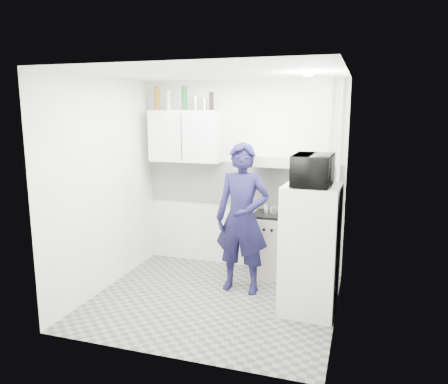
% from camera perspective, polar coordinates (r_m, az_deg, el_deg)
% --- Properties ---
extents(floor, '(2.80, 2.80, 0.00)m').
position_cam_1_polar(floor, '(5.30, -1.49, -13.97)').
color(floor, slate).
rests_on(floor, ground).
extents(ceiling, '(2.80, 2.80, 0.00)m').
position_cam_1_polar(ceiling, '(4.82, -1.65, 15.33)').
color(ceiling, white).
rests_on(ceiling, wall_back).
extents(wall_back, '(2.80, 0.00, 2.80)m').
position_cam_1_polar(wall_back, '(6.07, 2.35, 2.10)').
color(wall_back, white).
rests_on(wall_back, floor).
extents(wall_left, '(0.00, 2.60, 2.60)m').
position_cam_1_polar(wall_left, '(5.51, -15.44, 0.82)').
color(wall_left, white).
rests_on(wall_left, floor).
extents(wall_right, '(0.00, 2.60, 2.60)m').
position_cam_1_polar(wall_right, '(4.63, 15.01, -1.03)').
color(wall_right, white).
rests_on(wall_right, floor).
extents(person, '(0.68, 0.46, 1.83)m').
position_cam_1_polar(person, '(5.29, 2.40, -3.47)').
color(person, '#141233').
rests_on(person, floor).
extents(stove, '(0.52, 0.52, 0.83)m').
position_cam_1_polar(stove, '(5.93, 6.24, -6.99)').
color(stove, '#B8B29C').
rests_on(stove, floor).
extents(fridge, '(0.62, 0.62, 1.43)m').
position_cam_1_polar(fridge, '(4.88, 11.17, -7.40)').
color(fridge, white).
rests_on(fridge, floor).
extents(stove_top, '(0.50, 0.50, 0.03)m').
position_cam_1_polar(stove_top, '(5.81, 6.33, -2.95)').
color(stove_top, black).
rests_on(stove_top, stove).
extents(saucepan, '(0.20, 0.20, 0.11)m').
position_cam_1_polar(saucepan, '(5.86, 6.22, -2.12)').
color(saucepan, silver).
rests_on(saucepan, stove_top).
extents(microwave, '(0.60, 0.41, 0.33)m').
position_cam_1_polar(microwave, '(4.68, 11.57, 2.84)').
color(microwave, black).
rests_on(microwave, fridge).
extents(bottle_a, '(0.07, 0.07, 0.32)m').
position_cam_1_polar(bottle_a, '(6.26, -8.76, 12.00)').
color(bottle_a, brown).
rests_on(bottle_a, upper_cabinet).
extents(bottle_b, '(0.07, 0.07, 0.27)m').
position_cam_1_polar(bottle_b, '(6.18, -7.26, 11.82)').
color(bottle_b, '#B2B7BC').
rests_on(bottle_b, upper_cabinet).
extents(bottle_d, '(0.07, 0.07, 0.32)m').
position_cam_1_polar(bottle_d, '(6.09, -5.21, 12.11)').
color(bottle_d, '#144C1E').
rests_on(bottle_d, upper_cabinet).
extents(canister_a, '(0.08, 0.08, 0.19)m').
position_cam_1_polar(canister_a, '(6.03, -3.80, 11.52)').
color(canister_a, silver).
rests_on(canister_a, upper_cabinet).
extents(canister_b, '(0.08, 0.08, 0.15)m').
position_cam_1_polar(canister_b, '(5.98, -2.60, 11.36)').
color(canister_b, silver).
rests_on(canister_b, upper_cabinet).
extents(bottle_e, '(0.06, 0.06, 0.24)m').
position_cam_1_polar(bottle_e, '(5.95, -1.65, 11.78)').
color(bottle_e, black).
rests_on(bottle_e, upper_cabinet).
extents(upper_cabinet, '(1.00, 0.35, 0.70)m').
position_cam_1_polar(upper_cabinet, '(6.09, -4.93, 7.31)').
color(upper_cabinet, white).
rests_on(upper_cabinet, wall_back).
extents(range_hood, '(0.60, 0.50, 0.14)m').
position_cam_1_polar(range_hood, '(5.69, 6.08, 4.20)').
color(range_hood, '#B8B29C').
rests_on(range_hood, wall_back).
extents(backsplash, '(2.74, 0.03, 0.60)m').
position_cam_1_polar(backsplash, '(6.07, 2.30, 1.15)').
color(backsplash, white).
rests_on(backsplash, wall_back).
extents(pipe_a, '(0.05, 0.05, 2.60)m').
position_cam_1_polar(pipe_a, '(5.78, 14.64, 1.32)').
color(pipe_a, '#B8B29C').
rests_on(pipe_a, floor).
extents(pipe_b, '(0.04, 0.04, 2.60)m').
position_cam_1_polar(pipe_b, '(5.79, 13.46, 1.38)').
color(pipe_b, '#B8B29C').
rests_on(pipe_b, floor).
extents(ceiling_spot_fixture, '(0.10, 0.10, 0.02)m').
position_cam_1_polar(ceiling_spot_fixture, '(4.78, 10.97, 14.82)').
color(ceiling_spot_fixture, white).
rests_on(ceiling_spot_fixture, ceiling).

